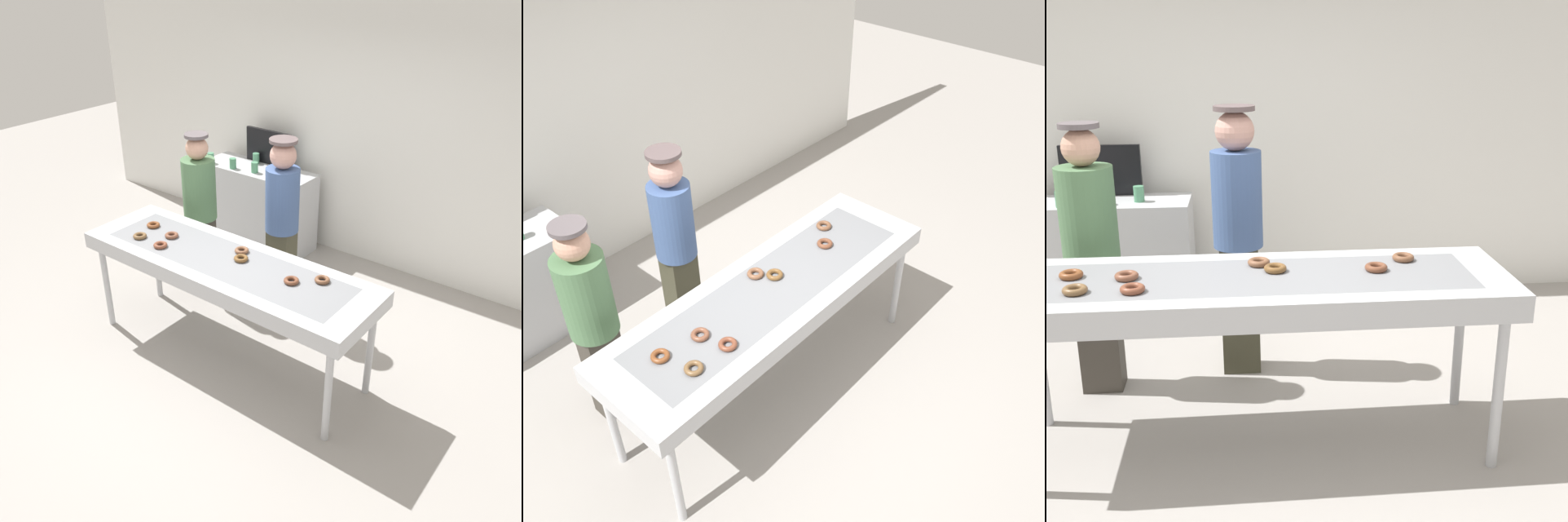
{
  "view_description": "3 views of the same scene",
  "coord_description": "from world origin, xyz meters",
  "views": [
    {
      "loc": [
        2.61,
        -2.94,
        3.15
      ],
      "look_at": [
        0.33,
        0.03,
        1.04
      ],
      "focal_mm": 38.81,
      "sensor_mm": 36.0,
      "label": 1
    },
    {
      "loc": [
        -2.21,
        -2.07,
        3.59
      ],
      "look_at": [
        0.16,
        0.03,
        1.08
      ],
      "focal_mm": 40.96,
      "sensor_mm": 36.0,
      "label": 2
    },
    {
      "loc": [
        -0.04,
        -3.12,
        2.06
      ],
      "look_at": [
        0.27,
        0.01,
        1.03
      ],
      "focal_mm": 45.8,
      "sensor_mm": 36.0,
      "label": 3
    }
  ],
  "objects": [
    {
      "name": "fryer_conveyor",
      "position": [
        0.0,
        0.0,
        0.88
      ],
      "size": [
        2.57,
        0.78,
        0.96
      ],
      "color": "#B7BABF",
      "rests_on": "ground"
    },
    {
      "name": "chocolate_donut_2",
      "position": [
        0.03,
        0.17,
        0.97
      ],
      "size": [
        0.16,
        0.16,
        0.03
      ],
      "primitive_type": "torus",
      "rotation": [
        0.0,
        0.0,
        2.65
      ],
      "color": "brown",
      "rests_on": "fryer_conveyor"
    },
    {
      "name": "chocolate_donut_4",
      "position": [
        -0.9,
        0.07,
        0.97
      ],
      "size": [
        0.14,
        0.14,
        0.03
      ],
      "primitive_type": "torus",
      "rotation": [
        0.0,
        0.0,
        1.32
      ],
      "color": "brown",
      "rests_on": "fryer_conveyor"
    },
    {
      "name": "back_wall",
      "position": [
        0.0,
        2.34,
        1.57
      ],
      "size": [
        8.0,
        0.12,
        3.14
      ],
      "primitive_type": "cube",
      "color": "white",
      "rests_on": "ground"
    },
    {
      "name": "chocolate_donut_6",
      "position": [
        0.8,
        0.18,
        0.97
      ],
      "size": [
        0.15,
        0.15,
        0.03
      ],
      "primitive_type": "torus",
      "rotation": [
        0.0,
        0.0,
        1.23
      ],
      "color": "brown",
      "rests_on": "fryer_conveyor"
    },
    {
      "name": "chocolate_donut_0",
      "position": [
        0.11,
        0.07,
        0.97
      ],
      "size": [
        0.14,
        0.14,
        0.03
      ],
      "primitive_type": "torus",
      "rotation": [
        0.0,
        0.0,
        1.78
      ],
      "color": "brown",
      "rests_on": "fryer_conveyor"
    },
    {
      "name": "chocolate_donut_7",
      "position": [
        -0.57,
        -0.16,
        0.97
      ],
      "size": [
        0.12,
        0.12,
        0.03
      ],
      "primitive_type": "torus",
      "rotation": [
        0.0,
        0.0,
        1.63
      ],
      "color": "brown",
      "rests_on": "fryer_conveyor"
    },
    {
      "name": "worker_assistant",
      "position": [
        -0.94,
        0.72,
        0.92
      ],
      "size": [
        0.33,
        0.33,
        1.64
      ],
      "rotation": [
        0.0,
        0.0,
        2.93
      ],
      "color": "#39342D",
      "rests_on": "ground"
    },
    {
      "name": "ground_plane",
      "position": [
        0.0,
        0.0,
        0.0
      ],
      "size": [
        16.0,
        16.0,
        0.0
      ],
      "primitive_type": "plane",
      "color": "#9E9993"
    },
    {
      "name": "chocolate_donut_3",
      "position": [
        0.62,
        0.03,
        0.97
      ],
      "size": [
        0.16,
        0.16,
        0.03
      ],
      "primitive_type": "torus",
      "rotation": [
        0.0,
        0.0,
        2.22
      ],
      "color": "brown",
      "rests_on": "fryer_conveyor"
    },
    {
      "name": "worker_baker",
      "position": [
        -0.08,
        0.89,
        0.96
      ],
      "size": [
        0.31,
        0.31,
        1.71
      ],
      "rotation": [
        0.0,
        0.0,
        3.26
      ],
      "color": "#3D3B2B",
      "rests_on": "ground"
    },
    {
      "name": "chocolate_donut_1",
      "position": [
        -0.62,
        0.02,
        0.97
      ],
      "size": [
        0.12,
        0.12,
        0.03
      ],
      "primitive_type": "torus",
      "rotation": [
        0.0,
        0.0,
        0.04
      ],
      "color": "brown",
      "rests_on": "fryer_conveyor"
    },
    {
      "name": "chocolate_donut_5",
      "position": [
        -0.83,
        -0.15,
        0.97
      ],
      "size": [
        0.15,
        0.15,
        0.03
      ],
      "primitive_type": "torus",
      "rotation": [
        0.0,
        0.0,
        1.97
      ],
      "color": "brown",
      "rests_on": "fryer_conveyor"
    }
  ]
}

